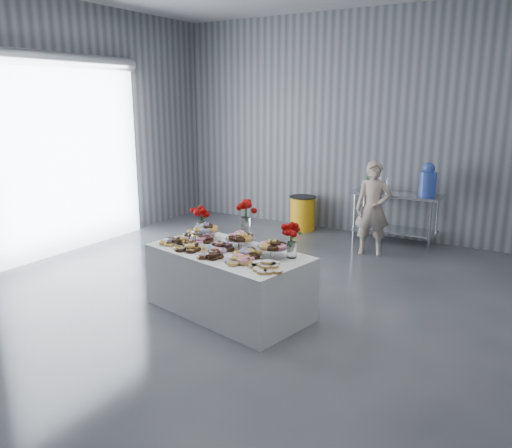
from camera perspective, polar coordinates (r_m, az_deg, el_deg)
The scene contains 16 objects.
ground at distance 5.78m, azimuth -2.09°, elevation -11.18°, with size 9.00×9.00×0.00m, color #3A3C41.
room_walls at distance 5.44m, azimuth -4.44°, elevation 15.88°, with size 8.04×9.04×4.02m.
display_table at distance 5.94m, azimuth -3.13°, elevation -6.55°, with size 1.90×1.00×0.75m, color white.
prep_table at distance 8.96m, azimuth 15.66°, elevation 1.68°, with size 1.50×0.60×0.90m.
donut_mounds at distance 5.76m, azimuth -3.46°, elevation -2.79°, with size 1.80×0.80×0.09m, color #E5B853, non-canonical shape.
cake_stand_left at distance 6.26m, azimuth -5.73°, elevation -0.55°, with size 0.36×0.36×0.17m.
cake_stand_mid at distance 5.84m, azimuth -1.80°, elevation -1.56°, with size 0.36×0.36×0.17m.
cake_stand_right at distance 5.52m, azimuth 1.92°, elevation -2.51°, with size 0.36×0.36×0.17m.
danish_pile at distance 5.20m, azimuth 1.43°, elevation -4.53°, with size 0.48×0.48×0.11m, color silver, non-canonical shape.
bouquet_left at distance 6.44m, azimuth -6.29°, elevation 1.27°, with size 0.26×0.26×0.42m.
bouquet_right at distance 5.49m, azimuth 4.14°, elevation -0.91°, with size 0.26×0.26×0.42m.
bouquet_center at distance 5.99m, azimuth -1.17°, elevation 1.20°, with size 0.26×0.26×0.57m.
water_jug at distance 8.75m, azimuth 19.04°, elevation 4.68°, with size 0.28×0.28×0.55m.
drink_bottles at distance 8.87m, azimuth 13.67°, elevation 4.43°, with size 0.54×0.08×0.27m, color #268C33, non-canonical shape.
person at distance 8.23m, azimuth 13.22°, elevation 1.74°, with size 0.55×0.36×1.51m, color #CC8C93.
trash_barrel at distance 9.63m, azimuth 5.33°, elevation 1.25°, with size 0.51×0.51×0.66m.
Camera 1 is at (2.88, -4.36, 2.47)m, focal length 35.00 mm.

